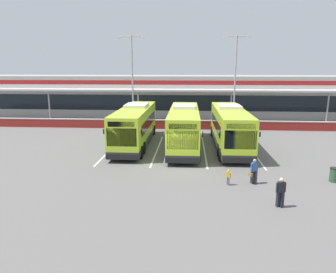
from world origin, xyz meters
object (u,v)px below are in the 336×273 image
Objects in this scene: coach_bus_centre at (230,128)px; lamp_post_west at (132,75)px; coach_bus_left_centre at (184,128)px; lamp_post_centre at (235,75)px; pedestrian_with_handbag at (254,171)px; pedestrian_child at (228,177)px; litter_bin at (334,175)px; pedestrian_in_dark_coat at (281,191)px; coach_bus_leftmost at (135,126)px.

lamp_post_west is at bearing 136.30° from coach_bus_centre.
lamp_post_centre is at bearing 62.19° from coach_bus_left_centre.
pedestrian_with_handbag is (4.58, -9.03, -0.93)m from coach_bus_left_centre.
litter_bin is at bearing 8.74° from pedestrian_child.
lamp_post_centre reaches higher than pedestrian_in_dark_coat.
coach_bus_centre is 9.88m from pedestrian_child.
pedestrian_with_handbag is 0.15× the size of lamp_post_west.
pedestrian_child is at bearing 127.95° from pedestrian_in_dark_coat.
coach_bus_leftmost is 8.80m from coach_bus_centre.
litter_bin is at bearing 41.86° from pedestrian_in_dark_coat.
coach_bus_leftmost is 1.00× the size of coach_bus_left_centre.
coach_bus_leftmost reaches higher than pedestrian_in_dark_coat.
pedestrian_with_handbag is at bearing -94.08° from lamp_post_centre.
lamp_post_west is (-11.93, 23.05, 5.42)m from pedestrian_in_dark_coat.
lamp_post_centre is 11.83× the size of litter_bin.
lamp_post_west is 11.83× the size of litter_bin.
pedestrian_with_handbag is (9.19, -9.59, -0.93)m from coach_bus_leftmost.
coach_bus_left_centre is 13.48m from pedestrian_in_dark_coat.
coach_bus_leftmost is 7.51× the size of pedestrian_with_handbag.
coach_bus_left_centre is 7.51× the size of pedestrian_with_handbag.
coach_bus_left_centre reaches higher than litter_bin.
pedestrian_in_dark_coat reaches higher than litter_bin.
coach_bus_centre is 9.42m from pedestrian_with_handbag.
coach_bus_centre is at bearing -99.45° from lamp_post_centre.
coach_bus_centre is 12.78m from pedestrian_in_dark_coat.
pedestrian_in_dark_coat is at bearing -91.81° from lamp_post_centre.
pedestrian_with_handbag is 1.68m from pedestrian_child.
coach_bus_leftmost reaches higher than litter_bin.
coach_bus_left_centre reaches higher than pedestrian_with_handbag.
coach_bus_left_centre reaches higher than pedestrian_child.
coach_bus_leftmost is 4.64m from coach_bus_left_centre.
coach_bus_centre is (8.80, -0.22, 0.00)m from coach_bus_leftmost.
lamp_post_centre is (0.75, 23.82, 5.42)m from pedestrian_in_dark_coat.
lamp_post_centre reaches higher than coach_bus_left_centre.
coach_bus_centre reaches higher than pedestrian_child.
pedestrian_with_handbag is at bearing 12.29° from pedestrian_child.
coach_bus_leftmost is 13.32m from pedestrian_with_handbag.
coach_bus_leftmost is 7.51× the size of pedestrian_in_dark_coat.
coach_bus_leftmost reaches higher than pedestrian_child.
pedestrian_in_dark_coat is (0.71, -3.33, 0.02)m from pedestrian_with_handbag.
pedestrian_child is at bearing -97.19° from coach_bus_centre.
coach_bus_left_centre is at bearing -175.41° from coach_bus_centre.
lamp_post_west is at bearing 117.36° from pedestrian_in_dark_coat.
lamp_post_centre is (3.08, 20.84, 5.75)m from pedestrian_child.
coach_bus_leftmost reaches higher than pedestrian_with_handbag.
pedestrian_in_dark_coat is at bearing -138.14° from litter_bin.
coach_bus_left_centre reaches higher than pedestrian_in_dark_coat.
lamp_post_west is (-11.22, 19.72, 5.43)m from pedestrian_with_handbag.
litter_bin is (4.50, 4.03, -0.41)m from pedestrian_in_dark_coat.
pedestrian_in_dark_coat is 26.51m from lamp_post_west.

